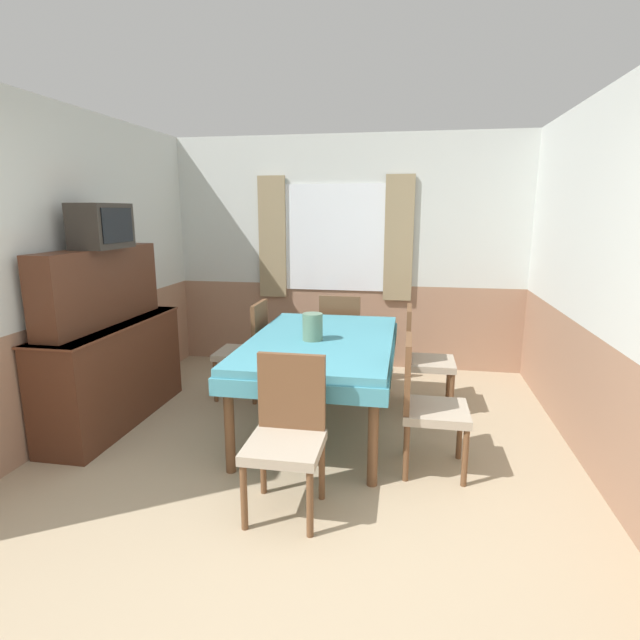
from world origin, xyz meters
TOP-DOWN VIEW (x-y plane):
  - ground_plane at (0.00, 0.00)m, footprint 16.00×16.00m
  - wall_back at (-0.01, 3.72)m, footprint 4.34×0.09m
  - wall_left at (-2.00, 1.85)m, footprint 0.05×4.10m
  - wall_right at (2.00, 1.85)m, footprint 0.05×4.10m
  - dining_table at (0.03, 1.93)m, footprint 1.17×1.90m
  - chair_right_near at (0.85, 1.37)m, footprint 0.44×0.44m
  - chair_head_window at (0.03, 3.12)m, footprint 0.44×0.44m
  - chair_head_near at (0.03, 0.75)m, footprint 0.44×0.44m
  - chair_left_far at (-0.80, 2.50)m, footprint 0.44×0.44m
  - chair_right_far at (0.85, 2.50)m, footprint 0.44×0.44m
  - sideboard at (-1.75, 1.74)m, footprint 0.46×1.58m
  - tv at (-1.70, 1.71)m, footprint 0.29×0.50m
  - vase at (-0.03, 1.86)m, footprint 0.16×0.16m

SIDE VIEW (x-z plane):
  - ground_plane at x=0.00m, z-range 0.00..0.00m
  - chair_right_near at x=0.85m, z-range 0.03..0.97m
  - chair_head_window at x=0.03m, z-range 0.03..0.97m
  - chair_head_near at x=0.03m, z-range 0.03..0.97m
  - chair_left_far at x=-0.80m, z-range 0.03..0.97m
  - chair_right_far at x=0.85m, z-range 0.03..0.97m
  - sideboard at x=-1.75m, z-range -0.11..1.37m
  - dining_table at x=0.03m, z-range 0.28..1.05m
  - vase at x=-0.03m, z-range 0.77..0.98m
  - wall_left at x=-2.00m, z-range 0.00..2.60m
  - wall_right at x=2.00m, z-range 0.00..2.60m
  - wall_back at x=-0.01m, z-range 0.01..2.61m
  - tv at x=-1.70m, z-range 1.48..1.84m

